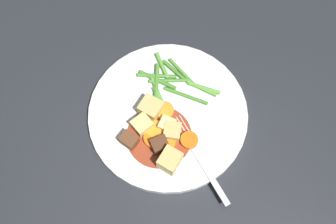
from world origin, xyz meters
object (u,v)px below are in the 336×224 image
Objects in this scene: carrot_slice_0 at (165,109)px; fork at (198,157)px; potato_chunk_1 at (170,160)px; potato_chunk_3 at (142,125)px; potato_chunk_2 at (172,131)px; meat_chunk_0 at (129,140)px; potato_chunk_0 at (166,125)px; meat_chunk_1 at (160,145)px; carrot_slice_3 at (168,143)px; carrot_slice_1 at (154,139)px; dinner_plate at (168,114)px; carrot_slice_2 at (189,140)px; potato_chunk_4 at (151,110)px; carrot_slice_4 at (155,130)px.

fork is at bearing 36.78° from carrot_slice_0.
potato_chunk_3 is (-0.06, -0.05, -0.00)m from potato_chunk_1.
carrot_slice_0 is 1.10× the size of potato_chunk_2.
carrot_slice_0 is 1.16× the size of meat_chunk_0.
potato_chunk_0 is at bearing -130.79° from fork.
potato_chunk_3 is 0.05m from meat_chunk_1.
potato_chunk_2 is (-0.02, 0.01, 0.01)m from carrot_slice_3.
carrot_slice_0 is 0.09m from meat_chunk_0.
carrot_slice_1 is 0.22× the size of fork.
dinner_plate is at bearing -174.64° from potato_chunk_1.
potato_chunk_3 reaches higher than fork.
carrot_slice_3 is 1.21× the size of meat_chunk_1.
carrot_slice_1 is 0.06m from carrot_slice_2.
carrot_slice_1 is at bearing -89.99° from carrot_slice_2.
carrot_slice_1 is at bearing -15.26° from carrot_slice_0.
carrot_slice_1 reaches higher than carrot_slice_3.
meat_chunk_0 is at bearing -74.18° from potato_chunk_2.
potato_chunk_4 reaches higher than carrot_slice_0.
potato_chunk_4 reaches higher than potato_chunk_3.
potato_chunk_3 is 0.84× the size of potato_chunk_4.
carrot_slice_1 is at bearing -67.34° from potato_chunk_2.
carrot_slice_4 is 0.20× the size of fork.
potato_chunk_4 is at bearing -72.92° from carrot_slice_0.
meat_chunk_0 is (0.03, -0.06, 0.00)m from potato_chunk_0.
meat_chunk_0 is 0.05m from meat_chunk_1.
dinner_plate is at bearing -143.41° from carrot_slice_2.
carrot_slice_3 is at bearing 48.82° from carrot_slice_4.
potato_chunk_3 reaches higher than carrot_slice_4.
dinner_plate is at bearing 157.75° from carrot_slice_1.
fork is (0.04, 0.05, -0.01)m from potato_chunk_2.
carrot_slice_1 is 1.25× the size of meat_chunk_1.
dinner_plate is at bearing 175.06° from potato_chunk_0.
carrot_slice_3 is 1.07× the size of carrot_slice_4.
potato_chunk_3 reaches higher than potato_chunk_2.
potato_chunk_2 is at bearing 84.30° from carrot_slice_4.
carrot_slice_2 is 0.93× the size of carrot_slice_3.
carrot_slice_0 reaches higher than carrot_slice_3.
potato_chunk_4 is at bearing -164.83° from carrot_slice_4.
dinner_plate is 0.04m from potato_chunk_4.
carrot_slice_1 is 0.96× the size of potato_chunk_1.
potato_chunk_0 reaches higher than fork.
carrot_slice_4 is 0.85× the size of potato_chunk_4.
meat_chunk_0 is (0.06, -0.03, -0.00)m from potato_chunk_4.
carrot_slice_4 is (-0.02, -0.06, -0.00)m from carrot_slice_2.
potato_chunk_4 reaches higher than meat_chunk_1.
carrot_slice_0 is 0.03m from potato_chunk_4.
carrot_slice_0 is 0.06m from carrot_slice_3.
potato_chunk_2 is at bearing 112.66° from carrot_slice_1.
potato_chunk_0 is at bearing 6.27° from carrot_slice_0.
potato_chunk_1 is at bearing -37.61° from carrot_slice_2.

